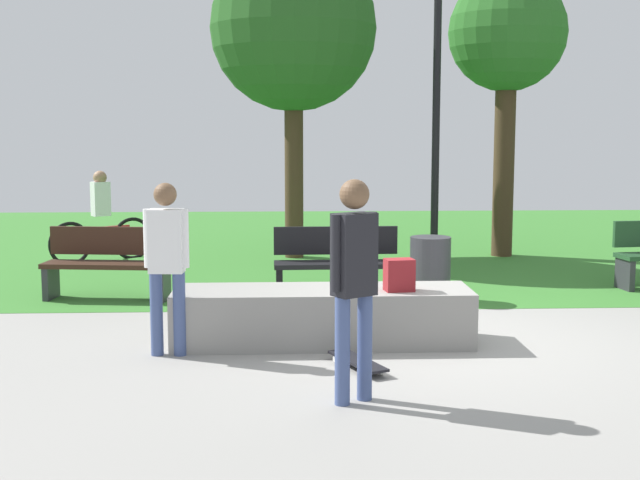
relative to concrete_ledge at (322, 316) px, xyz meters
name	(u,v)px	position (x,y,z in m)	size (l,w,h in m)	color
ground_plane	(427,339)	(1.09, 0.14, -0.28)	(28.00, 28.00, 0.00)	gray
grass_lawn	(359,242)	(1.09, 7.85, -0.27)	(26.60, 12.58, 0.01)	#387A2D
concrete_ledge	(322,316)	(0.00, 0.00, 0.00)	(2.99, 0.82, 0.56)	gray
backpack_on_ledge	(399,275)	(0.76, -0.13, 0.44)	(0.28, 0.20, 0.32)	maroon
skater_performing_trick	(354,272)	(0.16, -1.88, 0.76)	(0.38, 0.34, 1.77)	#3F5184
skater_watching	(167,256)	(-1.49, -0.39, 0.68)	(0.43, 0.22, 1.65)	#3F5184
skateboard_by_ledge	(358,361)	(0.28, -0.92, -0.21)	(0.51, 0.81, 0.08)	black
park_bench_center_lawn	(108,262)	(-2.62, 2.42, 0.20)	(1.65, 0.66, 0.91)	#331E14
park_bench_by_oak	(337,261)	(0.29, 2.32, 0.20)	(1.61, 0.50, 0.91)	black
tree_young_birch	(293,29)	(-0.20, 5.90, 3.51)	(2.75, 2.75, 5.20)	#42301E
tree_tall_oak	(507,38)	(3.37, 5.91, 3.38)	(1.97, 1.97, 4.75)	#42301E
lamp_post	(437,83)	(2.00, 4.81, 2.59)	(0.28, 0.28, 4.80)	black
trash_bin	(430,269)	(1.46, 2.10, 0.13)	(0.51, 0.51, 0.81)	#333338
cyclist_on_bicycle	(101,223)	(-3.37, 5.62, 0.35)	(1.50, 1.13, 1.52)	black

